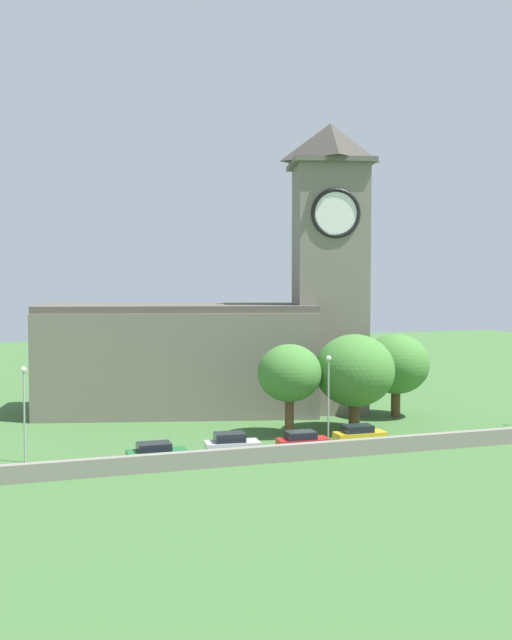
% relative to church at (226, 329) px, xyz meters
% --- Properties ---
extents(ground_plane, '(200.00, 200.00, 0.00)m').
position_rel_church_xyz_m(ground_plane, '(0.46, -4.15, -8.69)').
color(ground_plane, '#3D6633').
extents(church, '(35.51, 17.81, 30.06)m').
position_rel_church_xyz_m(church, '(0.00, 0.00, 0.00)').
color(church, slate).
rests_on(church, ground).
extents(quay_barrier, '(53.98, 0.70, 1.29)m').
position_rel_church_xyz_m(quay_barrier, '(0.46, -22.28, -8.04)').
color(quay_barrier, gray).
rests_on(quay_barrier, ground).
extents(car_green, '(4.52, 2.22, 1.63)m').
position_rel_church_xyz_m(car_green, '(-11.26, -20.03, -7.86)').
color(car_green, '#1E6B38').
rests_on(car_green, ground).
extents(car_white, '(4.41, 2.58, 1.90)m').
position_rel_church_xyz_m(car_white, '(-5.18, -19.56, -7.73)').
color(car_white, silver).
rests_on(car_white, ground).
extents(car_red, '(4.24, 2.24, 1.67)m').
position_rel_church_xyz_m(car_red, '(0.75, -19.75, -7.84)').
color(car_red, red).
rests_on(car_red, ground).
extents(car_yellow, '(4.39, 2.07, 1.64)m').
position_rel_church_xyz_m(car_yellow, '(6.32, -18.69, -7.85)').
color(car_yellow, gold).
rests_on(car_yellow, ground).
extents(streetlamp_west_end, '(0.44, 0.44, 7.35)m').
position_rel_church_xyz_m(streetlamp_west_end, '(-20.67, -16.46, -3.81)').
color(streetlamp_west_end, '#9EA0A5').
rests_on(streetlamp_west_end, ground).
extents(streetlamp_west_mid, '(0.44, 0.44, 7.51)m').
position_rel_church_xyz_m(streetlamp_west_mid, '(3.92, -17.64, -3.72)').
color(streetlamp_west_mid, '#9EA0A5').
rests_on(streetlamp_west_mid, ground).
extents(tree_riverside_west, '(6.72, 6.72, 8.40)m').
position_rel_church_xyz_m(tree_riverside_west, '(15.36, -8.35, -3.35)').
color(tree_riverside_west, brown).
rests_on(tree_riverside_west, ground).
extents(tree_churchyard, '(5.69, 5.69, 8.19)m').
position_rel_church_xyz_m(tree_churchyard, '(1.91, -13.63, -3.11)').
color(tree_churchyard, brown).
rests_on(tree_churchyard, ground).
extents(tree_riverside_east, '(7.32, 7.32, 8.92)m').
position_rel_church_xyz_m(tree_riverside_east, '(8.20, -13.72, -3.10)').
color(tree_riverside_east, brown).
rests_on(tree_riverside_east, ground).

